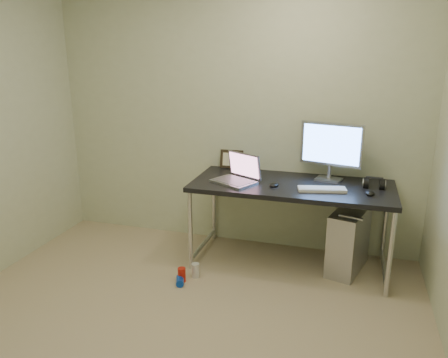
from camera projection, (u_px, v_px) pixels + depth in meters
floor at (161, 347)px, 2.83m from camera, size 3.50×3.50×0.00m
wall_back at (234, 116)px, 4.08m from camera, size 3.50×0.02×2.50m
desk at (292, 192)px, 3.73m from camera, size 1.69×0.74×0.75m
tower_computer at (349, 240)px, 3.75m from camera, size 0.36×0.57×0.58m
cable_a at (345, 214)px, 3.98m from camera, size 0.01×0.16×0.69m
cable_b at (355, 218)px, 3.95m from camera, size 0.02×0.11×0.71m
can_red at (182, 275)px, 3.61m from camera, size 0.09×0.09×0.12m
can_white at (195, 270)px, 3.67m from camera, size 0.08×0.08×0.12m
can_blue at (180, 281)px, 3.57m from camera, size 0.10×0.13×0.06m
laptop at (238, 175)px, 3.76m from camera, size 0.44×0.42×0.24m
monitor at (331, 147)px, 3.74m from camera, size 0.53×0.20×0.50m
keyboard at (322, 189)px, 3.53m from camera, size 0.40×0.20×0.02m
mouse_right at (370, 192)px, 3.43m from camera, size 0.08×0.12×0.04m
mouse_left at (274, 184)px, 3.64m from camera, size 0.09×0.12×0.04m
headphones at (374, 184)px, 3.60m from camera, size 0.17×0.11×0.11m
picture_frame at (232, 159)px, 4.17m from camera, size 0.22×0.07×0.18m
webcam at (253, 164)px, 4.02m from camera, size 0.04×0.03×0.11m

